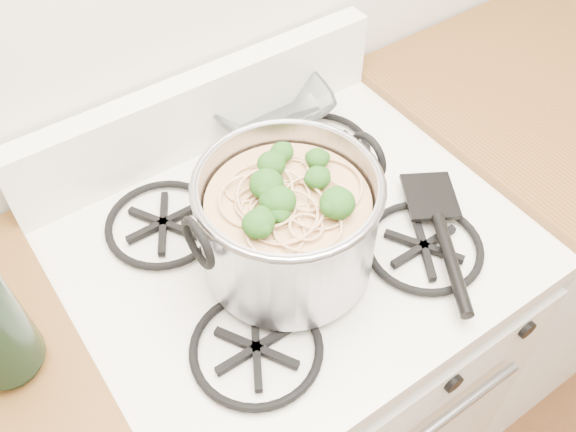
{
  "coord_description": "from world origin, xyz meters",
  "views": [
    {
      "loc": [
        -0.4,
        0.69,
        1.77
      ],
      "look_at": [
        -0.04,
        1.22,
        1.03
      ],
      "focal_mm": 40.0,
      "sensor_mm": 36.0,
      "label": 1
    }
  ],
  "objects_px": {
    "glass_bowl": "(267,111)",
    "spatula": "(431,193)",
    "gas_range": "(292,367)",
    "stock_pot": "(288,224)"
  },
  "relations": [
    {
      "from": "glass_bowl",
      "to": "spatula",
      "type": "bearing_deg",
      "value": -72.02
    },
    {
      "from": "gas_range",
      "to": "glass_bowl",
      "type": "xyz_separation_m",
      "value": [
        0.13,
        0.28,
        0.5
      ]
    },
    {
      "from": "stock_pot",
      "to": "glass_bowl",
      "type": "xyz_separation_m",
      "value": [
        0.17,
        0.32,
        -0.08
      ]
    },
    {
      "from": "gas_range",
      "to": "glass_bowl",
      "type": "bearing_deg",
      "value": 64.57
    },
    {
      "from": "gas_range",
      "to": "stock_pot",
      "type": "height_order",
      "value": "stock_pot"
    },
    {
      "from": "stock_pot",
      "to": "glass_bowl",
      "type": "distance_m",
      "value": 0.37
    },
    {
      "from": "stock_pot",
      "to": "glass_bowl",
      "type": "relative_size",
      "value": 3.26
    },
    {
      "from": "spatula",
      "to": "gas_range",
      "type": "bearing_deg",
      "value": -166.46
    },
    {
      "from": "gas_range",
      "to": "stock_pot",
      "type": "bearing_deg",
      "value": -132.82
    },
    {
      "from": "spatula",
      "to": "glass_bowl",
      "type": "relative_size",
      "value": 3.2
    }
  ]
}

